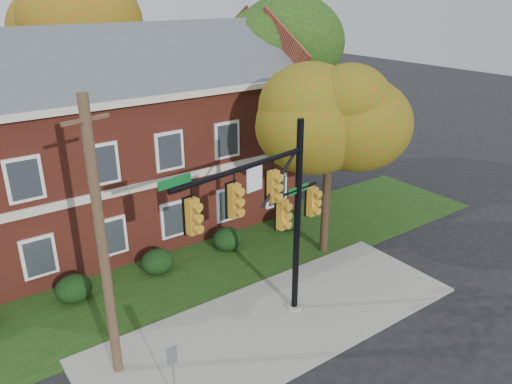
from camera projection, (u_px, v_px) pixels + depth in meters
ground at (296, 337)px, 17.27m from camera, size 120.00×120.00×0.00m
sidewalk at (278, 322)px, 18.01m from camera, size 14.00×5.00×0.08m
grass_strip at (207, 265)px, 21.77m from camera, size 30.00×6.00×0.04m
apartment_building at (101, 132)px, 23.28m from camera, size 18.80×8.80×9.74m
hedge_left at (74, 289)px, 19.13m from camera, size 1.40×1.26×1.05m
hedge_center at (157, 261)px, 21.02m from camera, size 1.40×1.26×1.05m
hedge_right at (227, 239)px, 22.92m from camera, size 1.40×1.26×1.05m
hedge_far_right at (286, 220)px, 24.81m from camera, size 1.40×1.26×1.05m
tree_near_right at (338, 107)px, 20.47m from camera, size 4.50×4.25×8.58m
tree_right_rear at (281, 46)px, 28.85m from camera, size 6.30×5.95×10.62m
tree_far_rear at (68, 33)px, 28.43m from camera, size 6.84×6.46×11.52m
traffic_signal at (272, 209)px, 16.20m from camera, size 6.51×1.21×7.33m
utility_pole at (102, 246)px, 14.06m from camera, size 1.35×0.44×8.79m
sign_post at (173, 366)px, 14.00m from camera, size 0.30×0.06×2.04m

